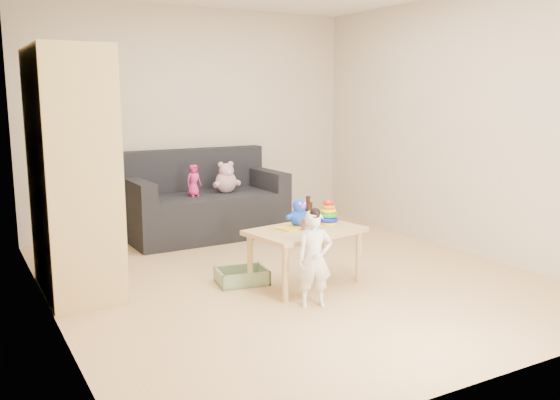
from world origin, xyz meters
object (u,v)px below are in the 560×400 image
wardrobe (72,172)px  toddler (315,260)px  sofa (206,215)px  play_table (305,257)px

wardrobe → toddler: size_ratio=2.71×
wardrobe → sofa: bearing=36.7°
wardrobe → play_table: bearing=-25.3°
wardrobe → toddler: wardrobe is taller
play_table → toddler: size_ratio=1.28×
wardrobe → toddler: 2.07m
sofa → toddler: size_ratio=2.41×
sofa → toddler: bearing=-94.6°
wardrobe → toddler: (1.50, -1.28, -0.62)m
wardrobe → toddler: bearing=-40.5°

